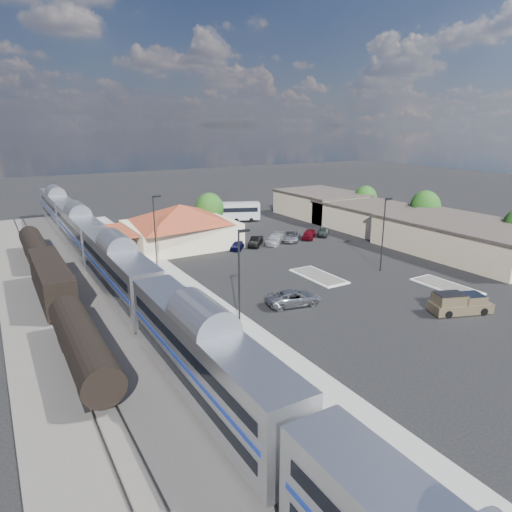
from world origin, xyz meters
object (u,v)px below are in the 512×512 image
pickup_truck (461,304)px  coach_bus (230,211)px  suv (294,298)px  station_depot (180,225)px

pickup_truck → coach_bus: bearing=19.4°
pickup_truck → suv: size_ratio=1.10×
pickup_truck → coach_bus: 49.41m
pickup_truck → coach_bus: size_ratio=0.55×
pickup_truck → suv: (-12.54, 9.71, -0.17)m
suv → coach_bus: size_ratio=0.50×
coach_bus → suv: bearing=-175.7°
suv → coach_bus: coach_bus is taller
station_depot → coach_bus: 18.82m
pickup_truck → suv: 15.86m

